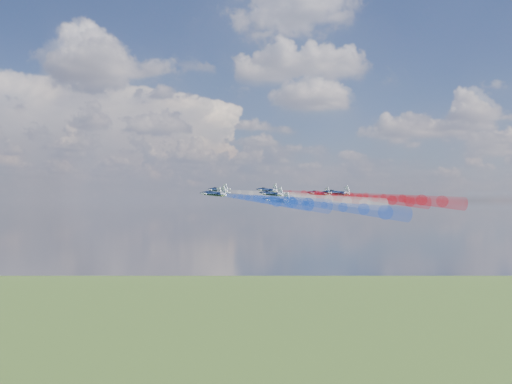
{
  "coord_description": "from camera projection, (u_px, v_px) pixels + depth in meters",
  "views": [
    {
      "loc": [
        -7.11,
        -193.11,
        134.09
      ],
      "look_at": [
        4.58,
        -24.2,
        136.68
      ],
      "focal_mm": 39.4,
      "sensor_mm": 36.0,
      "label": 1
    }
  ],
  "objects": [
    {
      "name": "jet_rear_right",
      "position": [
        337.0,
        193.0,
        162.04
      ],
      "size": [
        13.2,
        13.67,
        3.93
      ],
      "primitive_type": null,
      "rotation": [
        0.08,
        -0.04,
        0.67
      ],
      "color": "black"
    },
    {
      "name": "jet_inner_left",
      "position": [
        211.0,
        194.0,
        165.88
      ],
      "size": [
        13.2,
        13.67,
        3.93
      ],
      "primitive_type": null,
      "rotation": [
        0.08,
        -0.04,
        0.67
      ],
      "color": "black"
    },
    {
      "name": "trail_rear_right",
      "position": [
        402.0,
        198.0,
        146.01
      ],
      "size": [
        24.23,
        29.22,
        6.31
      ],
      "primitive_type": null,
      "rotation": [
        0.08,
        -0.04,
        0.67
      ],
      "color": "red"
    },
    {
      "name": "jet_inner_right",
      "position": [
        267.0,
        190.0,
        183.36
      ],
      "size": [
        13.2,
        13.67,
        3.93
      ],
      "primitive_type": null,
      "rotation": [
        0.08,
        -0.04,
        0.67
      ],
      "color": "black"
    },
    {
      "name": "jet_center_third",
      "position": [
        272.0,
        194.0,
        163.45
      ],
      "size": [
        13.2,
        13.67,
        3.93
      ],
      "primitive_type": null,
      "rotation": [
        0.08,
        -0.04,
        0.67
      ],
      "color": "black"
    },
    {
      "name": "jet_rear_left",
      "position": [
        277.0,
        200.0,
        145.47
      ],
      "size": [
        13.2,
        13.67,
        3.93
      ],
      "primitive_type": null,
      "rotation": [
        0.08,
        -0.04,
        0.67
      ],
      "color": "black"
    },
    {
      "name": "trail_inner_right",
      "position": [
        318.0,
        195.0,
        167.33
      ],
      "size": [
        24.23,
        29.22,
        6.31
      ],
      "primitive_type": null,
      "rotation": [
        0.08,
        -0.04,
        0.67
      ],
      "color": "red"
    },
    {
      "name": "jet_lead",
      "position": [
        218.0,
        190.0,
        183.83
      ],
      "size": [
        13.2,
        13.67,
        3.93
      ],
      "primitive_type": null,
      "rotation": [
        0.08,
        -0.04,
        0.67
      ],
      "color": "black"
    },
    {
      "name": "trail_inner_left",
      "position": [
        262.0,
        199.0,
        149.85
      ],
      "size": [
        24.23,
        29.22,
        6.31
      ],
      "primitive_type": null,
      "rotation": [
        0.08,
        -0.04,
        0.67
      ],
      "color": "blue"
    },
    {
      "name": "trail_lead",
      "position": [
        264.0,
        195.0,
        167.81
      ],
      "size": [
        24.23,
        29.22,
        6.31
      ],
      "primitive_type": null,
      "rotation": [
        0.08,
        -0.04,
        0.67
      ],
      "color": "white"
    },
    {
      "name": "trail_center_third",
      "position": [
        329.0,
        199.0,
        147.42
      ],
      "size": [
        24.23,
        29.22,
        6.31
      ],
      "primitive_type": null,
      "rotation": [
        0.08,
        -0.04,
        0.67
      ],
      "color": "white"
    },
    {
      "name": "jet_outer_left",
      "position": [
        215.0,
        194.0,
        148.86
      ],
      "size": [
        13.2,
        13.67,
        3.93
      ],
      "primitive_type": null,
      "rotation": [
        0.08,
        -0.04,
        0.67
      ],
      "color": "black"
    },
    {
      "name": "jet_outer_right",
      "position": [
        319.0,
        193.0,
        179.82
      ],
      "size": [
        13.2,
        13.67,
        3.93
      ],
      "primitive_type": null,
      "rotation": [
        0.08,
        -0.04,
        0.67
      ],
      "color": "black"
    },
    {
      "name": "trail_rear_left",
      "position": [
        343.0,
        207.0,
        129.44
      ],
      "size": [
        24.23,
        29.22,
        6.31
      ],
      "primitive_type": null,
      "rotation": [
        0.08,
        -0.04,
        0.67
      ],
      "color": "blue"
    },
    {
      "name": "trail_outer_left",
      "position": [
        272.0,
        200.0,
        132.83
      ],
      "size": [
        24.23,
        29.22,
        6.31
      ],
      "primitive_type": null,
      "rotation": [
        0.08,
        -0.04,
        0.67
      ],
      "color": "blue"
    },
    {
      "name": "trail_outer_right",
      "position": [
        375.0,
        198.0,
        163.79
      ],
      "size": [
        24.23,
        29.22,
        6.31
      ],
      "primitive_type": null,
      "rotation": [
        0.08,
        -0.04,
        0.67
      ],
      "color": "red"
    }
  ]
}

